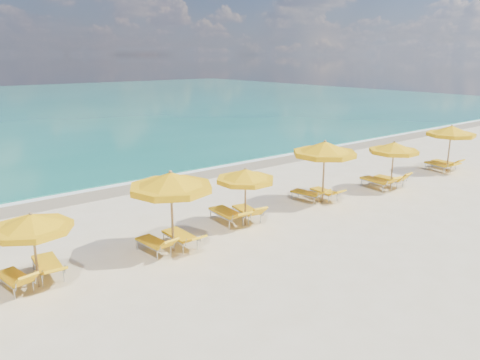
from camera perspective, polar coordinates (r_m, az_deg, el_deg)
ground_plane at (r=17.47m, az=3.09°, el=-4.80°), size 120.00×120.00×0.00m
wet_sand_band at (r=23.26m, az=-9.12°, el=0.08°), size 120.00×2.60×0.01m
foam_line at (r=23.94m, az=-10.07°, el=0.47°), size 120.00×1.20×0.03m
whitecap_far at (r=41.33m, az=-10.98°, el=6.50°), size 18.00×0.30×0.05m
umbrella_1 at (r=13.04m, az=-24.05°, el=-4.88°), size 2.40×2.40×2.08m
umbrella_2 at (r=14.16m, az=-8.44°, el=-0.31°), size 2.82×2.82×2.60m
umbrella_3 at (r=16.38m, az=0.66°, el=0.48°), size 2.75×2.75×2.12m
umbrella_4 at (r=19.17m, az=10.29°, el=3.70°), size 3.24×3.24×2.62m
umbrella_5 at (r=22.02m, az=18.26°, el=3.72°), size 2.88×2.88×2.22m
umbrella_6 at (r=26.58m, az=24.35°, el=5.41°), size 2.77×2.77×2.46m
lounger_1_left at (r=13.72m, az=-25.71°, el=-11.20°), size 0.79×1.66×0.74m
lounger_1_right at (r=14.09m, az=-22.33°, el=-10.04°), size 0.77×1.93×0.70m
lounger_2_left at (r=14.76m, az=-10.38°, el=-8.02°), size 0.71×1.70×0.74m
lounger_2_right at (r=15.11m, az=-7.21°, el=-7.28°), size 0.62×1.82×0.68m
lounger_3_left at (r=16.97m, az=-1.58°, el=-4.55°), size 0.80×2.04×0.78m
lounger_3_right at (r=17.34m, az=0.91°, el=-4.19°), size 0.86×1.79×0.78m
lounger_4_left at (r=19.75m, az=8.16°, el=-1.97°), size 0.85×1.74×0.68m
lounger_4_right at (r=20.11m, az=10.28°, el=-1.76°), size 0.69×1.71×0.64m
lounger_5_left at (r=22.16m, az=16.36°, el=-0.47°), size 0.82×1.97×0.83m
lounger_5_right at (r=22.84m, az=17.78°, el=-0.18°), size 0.66×1.69×0.83m
lounger_6_left at (r=26.63m, az=23.08°, el=1.43°), size 0.94×1.94×0.68m
lounger_6_right at (r=27.47m, az=23.70°, el=1.72°), size 0.71×1.70×0.68m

